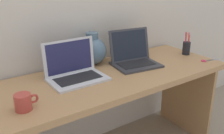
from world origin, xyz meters
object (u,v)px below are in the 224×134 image
Objects in this scene: laptop_left at (74,69)px; pen_cup at (186,48)px; green_vase at (92,50)px; scissors at (207,60)px; coffee_mug at (23,102)px; laptop_right at (133,55)px.

laptop_left reaches higher than pen_cup.
green_vase is at bearing 35.32° from laptop_left.
pen_cup is (0.74, -0.24, -0.05)m from green_vase.
scissors is (0.97, -0.27, -0.06)m from laptop_left.
green_vase is at bearing 31.98° from coffee_mug.
laptop_right is 2.38× the size of scissors.
green_vase is 1.26× the size of pen_cup.
laptop_right is at bearing 172.33° from pen_cup.
pen_cup reaches higher than coffee_mug.
laptop_left is at bearing 175.75° from pen_cup.
laptop_left reaches higher than coffee_mug.
pen_cup is at bearing -7.67° from laptop_right.
pen_cup is 0.21m from scissors.
laptop_right reaches higher than green_vase.
green_vase is at bearing 144.61° from laptop_right.
laptop_right reaches higher than coffee_mug.
pen_cup is at bearing 90.74° from scissors.
scissors is at bearing -89.26° from pen_cup.
pen_cup is 1.25× the size of scissors.
laptop_left is 1.00× the size of laptop_right.
laptop_left is 1.90× the size of pen_cup.
laptop_left is at bearing -144.68° from green_vase.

